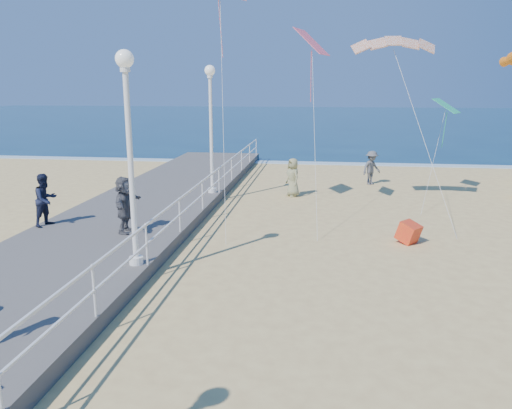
# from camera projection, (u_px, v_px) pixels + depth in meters

# --- Properties ---
(ground) EXTENTS (160.00, 160.00, 0.00)m
(ground) POSITION_uv_depth(u_px,v_px,m) (346.00, 289.00, 12.28)
(ground) COLOR #E7C579
(ground) RESTS_ON ground
(ocean) EXTENTS (160.00, 90.00, 0.05)m
(ocean) POSITION_uv_depth(u_px,v_px,m) (328.00, 119.00, 74.94)
(ocean) COLOR #0C2D48
(ocean) RESTS_ON ground
(surf_line) EXTENTS (160.00, 1.20, 0.04)m
(surf_line) POSITION_uv_depth(u_px,v_px,m) (333.00, 164.00, 32.03)
(surf_line) COLOR white
(surf_line) RESTS_ON ground
(boardwalk) EXTENTS (5.00, 44.00, 0.40)m
(boardwalk) POSITION_uv_depth(u_px,v_px,m) (59.00, 267.00, 13.21)
(boardwalk) COLOR #67625D
(boardwalk) RESTS_ON ground
(railing) EXTENTS (0.05, 42.00, 0.55)m
(railing) POSITION_uv_depth(u_px,v_px,m) (146.00, 233.00, 12.65)
(railing) COLOR white
(railing) RESTS_ON boardwalk
(lamp_post_mid) EXTENTS (0.44, 0.44, 5.32)m
(lamp_post_mid) POSITION_uv_depth(u_px,v_px,m) (129.00, 137.00, 12.13)
(lamp_post_mid) COLOR white
(lamp_post_mid) RESTS_ON boardwalk
(lamp_post_far) EXTENTS (0.44, 0.44, 5.32)m
(lamp_post_far) POSITION_uv_depth(u_px,v_px,m) (211.00, 116.00, 20.80)
(lamp_post_far) COLOR white
(lamp_post_far) RESTS_ON boardwalk
(spectator_5) EXTENTS (0.56, 1.66, 1.78)m
(spectator_5) POSITION_uv_depth(u_px,v_px,m) (125.00, 205.00, 15.48)
(spectator_5) COLOR #515156
(spectator_5) RESTS_ON boardwalk
(spectator_7) EXTENTS (0.89, 1.00, 1.73)m
(spectator_7) POSITION_uv_depth(u_px,v_px,m) (46.00, 200.00, 16.28)
(spectator_7) COLOR #181E36
(spectator_7) RESTS_ON boardwalk
(beach_walker_a) EXTENTS (1.26, 1.20, 1.71)m
(beach_walker_a) POSITION_uv_depth(u_px,v_px,m) (371.00, 168.00, 25.17)
(beach_walker_a) COLOR #535357
(beach_walker_a) RESTS_ON ground
(beach_walker_c) EXTENTS (0.93, 1.01, 1.74)m
(beach_walker_c) POSITION_uv_depth(u_px,v_px,m) (293.00, 177.00, 22.47)
(beach_walker_c) COLOR gray
(beach_walker_c) RESTS_ON ground
(box_kite) EXTENTS (0.90, 0.88, 0.74)m
(box_kite) POSITION_uv_depth(u_px,v_px,m) (409.00, 234.00, 15.80)
(box_kite) COLOR red
(box_kite) RESTS_ON ground
(kite_parafoil) EXTENTS (3.12, 0.94, 0.65)m
(kite_parafoil) POSITION_uv_depth(u_px,v_px,m) (394.00, 41.00, 18.52)
(kite_parafoil) COLOR #C74E17
(kite_diamond_pink) EXTENTS (1.35, 1.60, 0.95)m
(kite_diamond_pink) POSITION_uv_depth(u_px,v_px,m) (312.00, 42.00, 17.96)
(kite_diamond_pink) COLOR #FF5D74
(kite_diamond_green) EXTENTS (1.45, 1.52, 0.64)m
(kite_diamond_green) POSITION_uv_depth(u_px,v_px,m) (446.00, 106.00, 22.18)
(kite_diamond_green) COLOR #26B27D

